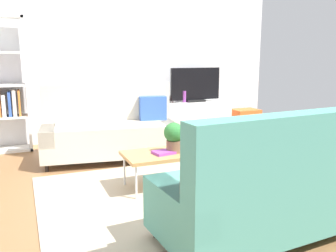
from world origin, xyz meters
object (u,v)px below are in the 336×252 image
tv_console (194,118)px  vase_0 (166,99)px  tv (195,85)px  vase_1 (174,99)px  couch_beige (110,129)px  potted_plant (174,136)px  table_book_0 (164,152)px  coffee_table (172,154)px  storage_trunk (245,120)px  couch_green (272,188)px  bottle_0 (184,97)px

tv_console → vase_0: size_ratio=9.83×
tv → vase_1: size_ratio=7.22×
tv → vase_0: tv is taller
couch_beige → potted_plant: size_ratio=5.79×
table_book_0 → vase_0: 2.76m
coffee_table → table_book_0: bearing=-157.7°
storage_trunk → vase_1: size_ratio=3.76×
table_book_0 → vase_1: bearing=64.3°
couch_beige → couch_green: 2.92m
coffee_table → bottle_0: (1.28, 2.40, 0.35)m
potted_plant → vase_1: bearing=66.5°
coffee_table → storage_trunk: storage_trunk is taller
potted_plant → vase_1: size_ratio=2.49×
table_book_0 → vase_1: 2.83m
couch_green → potted_plant: bearing=97.2°
coffee_table → tv: tv is taller
tv → table_book_0: tv is taller
vase_0 → bottle_0: (0.34, -0.09, 0.04)m
coffee_table → bottle_0: size_ratio=5.10×
couch_green → table_book_0: bearing=102.2°
couch_beige → vase_0: bearing=-132.8°
potted_plant → vase_0: 2.69m
storage_trunk → vase_0: bearing=174.9°
tv → vase_1: (-0.40, 0.07, -0.24)m
storage_trunk → vase_0: 1.76m
vase_0 → bottle_0: bottle_0 is taller
coffee_table → vase_1: bearing=66.0°
couch_green → coffee_table: size_ratio=1.78×
couch_green → tv: (1.22, 3.84, 0.51)m
storage_trunk → potted_plant: (-2.60, -2.37, 0.39)m
couch_green → potted_plant: 1.43m
coffee_table → potted_plant: potted_plant is taller
storage_trunk → tv_console: bearing=174.8°
coffee_table → tv: bearing=58.0°
vase_1 → table_book_0: bearing=-115.7°
vase_1 → bottle_0: bearing=-28.7°
couch_beige → coffee_table: 1.47m
storage_trunk → potted_plant: size_ratio=1.51×
bottle_0 → vase_1: bearing=151.3°
table_book_0 → couch_beige: bearing=100.4°
potted_plant → couch_beige: bearing=105.2°
vase_1 → coffee_table: bearing=-114.0°
tv → couch_beige: bearing=-152.0°
couch_beige → tv_console: (1.89, 1.03, -0.12)m
couch_green → vase_1: 4.01m
potted_plant → tv: bearing=58.6°
couch_beige → coffee_table: size_ratio=1.81×
tv_console → storage_trunk: tv_console is taller
potted_plant → vase_0: bearing=70.0°
tv_console → vase_0: 0.70m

